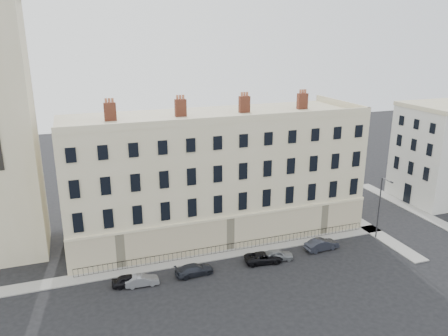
{
  "coord_description": "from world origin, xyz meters",
  "views": [
    {
      "loc": [
        -22.05,
        -37.33,
        24.17
      ],
      "look_at": [
        -5.35,
        10.0,
        8.78
      ],
      "focal_mm": 35.0,
      "sensor_mm": 36.0,
      "label": 1
    }
  ],
  "objects_px": {
    "car_c": "(194,270)",
    "car_e": "(277,255)",
    "car_f": "(322,244)",
    "car_b": "(142,280)",
    "car_d": "(264,258)",
    "car_a": "(129,280)",
    "streetlamp": "(380,205)"
  },
  "relations": [
    {
      "from": "car_a",
      "to": "car_b",
      "type": "xyz_separation_m",
      "value": [
        1.21,
        -0.4,
        -0.03
      ]
    },
    {
      "from": "streetlamp",
      "to": "car_c",
      "type": "bearing_deg",
      "value": -168.36
    },
    {
      "from": "car_d",
      "to": "car_b",
      "type": "bearing_deg",
      "value": 97.63
    },
    {
      "from": "car_f",
      "to": "car_d",
      "type": "bearing_deg",
      "value": 89.43
    },
    {
      "from": "car_b",
      "to": "car_c",
      "type": "relative_size",
      "value": 0.82
    },
    {
      "from": "car_d",
      "to": "car_e",
      "type": "height_order",
      "value": "car_e"
    },
    {
      "from": "car_c",
      "to": "car_e",
      "type": "bearing_deg",
      "value": -94.47
    },
    {
      "from": "car_a",
      "to": "car_d",
      "type": "bearing_deg",
      "value": -88.85
    },
    {
      "from": "car_a",
      "to": "car_f",
      "type": "relative_size",
      "value": 0.84
    },
    {
      "from": "car_e",
      "to": "car_f",
      "type": "relative_size",
      "value": 0.87
    },
    {
      "from": "car_d",
      "to": "car_e",
      "type": "xyz_separation_m",
      "value": [
        1.68,
        0.01,
        0.02
      ]
    },
    {
      "from": "car_b",
      "to": "car_c",
      "type": "bearing_deg",
      "value": -84.24
    },
    {
      "from": "car_b",
      "to": "car_f",
      "type": "xyz_separation_m",
      "value": [
        21.06,
        0.6,
        0.12
      ]
    },
    {
      "from": "car_e",
      "to": "car_f",
      "type": "height_order",
      "value": "car_f"
    },
    {
      "from": "car_d",
      "to": "car_f",
      "type": "bearing_deg",
      "value": -79.71
    },
    {
      "from": "car_b",
      "to": "car_a",
      "type": "bearing_deg",
      "value": 75.37
    },
    {
      "from": "car_b",
      "to": "car_f",
      "type": "height_order",
      "value": "car_f"
    },
    {
      "from": "car_c",
      "to": "car_e",
      "type": "distance_m",
      "value": 9.61
    },
    {
      "from": "car_b",
      "to": "car_c",
      "type": "distance_m",
      "value": 5.51
    },
    {
      "from": "streetlamp",
      "to": "car_f",
      "type": "bearing_deg",
      "value": -167.58
    },
    {
      "from": "car_a",
      "to": "car_c",
      "type": "height_order",
      "value": "car_c"
    },
    {
      "from": "car_f",
      "to": "streetlamp",
      "type": "relative_size",
      "value": 0.52
    },
    {
      "from": "car_c",
      "to": "car_e",
      "type": "relative_size",
      "value": 1.14
    },
    {
      "from": "car_a",
      "to": "car_d",
      "type": "xyz_separation_m",
      "value": [
        14.65,
        -0.24,
        0.01
      ]
    },
    {
      "from": "car_a",
      "to": "streetlamp",
      "type": "distance_m",
      "value": 30.57
    },
    {
      "from": "car_b",
      "to": "car_c",
      "type": "height_order",
      "value": "car_c"
    },
    {
      "from": "car_e",
      "to": "car_b",
      "type": "bearing_deg",
      "value": 99.91
    },
    {
      "from": "car_f",
      "to": "car_e",
      "type": "bearing_deg",
      "value": 90.3
    },
    {
      "from": "car_c",
      "to": "streetlamp",
      "type": "height_order",
      "value": "streetlamp"
    },
    {
      "from": "car_a",
      "to": "car_f",
      "type": "bearing_deg",
      "value": -87.38
    },
    {
      "from": "streetlamp",
      "to": "car_e",
      "type": "bearing_deg",
      "value": -166.93
    },
    {
      "from": "car_a",
      "to": "car_e",
      "type": "distance_m",
      "value": 16.33
    }
  ]
}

